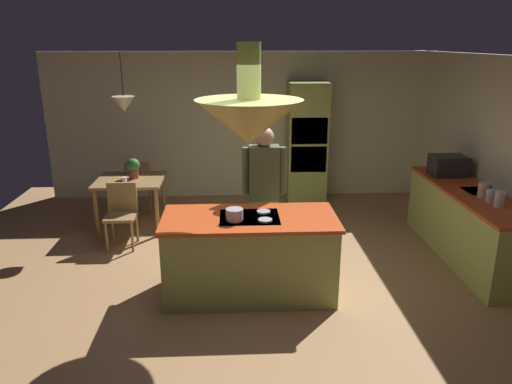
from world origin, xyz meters
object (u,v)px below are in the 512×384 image
object	(u,v)px
canister_flour	(499,199)
canister_tea	(483,190)
chair_facing_island	(122,210)
microwave_on_counter	(448,165)
kitchen_island	(250,255)
cup_on_table	(124,180)
cooking_pot_on_cooktop	(235,214)
chair_by_back_wall	(139,183)
oven_tower	(306,143)
canister_sugar	(491,196)
person_at_island	(264,188)
potted_plant_on_table	(133,167)
dining_table	(130,186)

from	to	relation	value
canister_flour	canister_tea	bearing A→B (deg)	90.00
chair_facing_island	microwave_on_counter	bearing A→B (deg)	1.44
kitchen_island	canister_tea	bearing A→B (deg)	10.76
cup_on_table	canister_tea	distance (m)	4.77
cooking_pot_on_cooktop	canister_flour	bearing A→B (deg)	5.89
chair_by_back_wall	cup_on_table	size ratio (longest dim) A/B	9.67
chair_facing_island	canister_flour	world-z (taller)	canister_flour
oven_tower	canister_sugar	distance (m)	3.37
canister_tea	cooking_pot_on_cooktop	bearing A→B (deg)	-167.42
cup_on_table	canister_tea	size ratio (longest dim) A/B	0.49
microwave_on_counter	cooking_pot_on_cooktop	size ratio (longest dim) A/B	2.56
chair_facing_island	cup_on_table	distance (m)	0.54
person_at_island	canister_tea	size ratio (longest dim) A/B	9.48
kitchen_island	canister_flour	distance (m)	2.90
chair_facing_island	microwave_on_counter	size ratio (longest dim) A/B	1.89
chair_by_back_wall	canister_sugar	world-z (taller)	canister_sugar
cup_on_table	canister_flour	bearing A→B (deg)	-20.36
potted_plant_on_table	microwave_on_counter	distance (m)	4.53
potted_plant_on_table	cup_on_table	distance (m)	0.31
microwave_on_counter	cooking_pot_on_cooktop	world-z (taller)	microwave_on_counter
oven_tower	dining_table	distance (m)	3.05
canister_flour	canister_tea	xyz separation A→B (m)	(0.00, 0.36, -0.00)
canister_flour	kitchen_island	bearing A→B (deg)	-176.38
dining_table	canister_flour	xyz separation A→B (m)	(4.54, -1.92, 0.35)
oven_tower	canister_sugar	size ratio (longest dim) A/B	13.58
dining_table	microwave_on_counter	bearing A→B (deg)	-6.98
cup_on_table	canister_sugar	bearing A→B (deg)	-18.35
canister_flour	chair_facing_island	bearing A→B (deg)	164.60
chair_by_back_wall	cup_on_table	world-z (taller)	chair_by_back_wall
cooking_pot_on_cooktop	cup_on_table	bearing A→B (deg)	128.06
chair_facing_island	dining_table	bearing A→B (deg)	90.00
potted_plant_on_table	canister_flour	bearing A→B (deg)	-23.64
chair_facing_island	microwave_on_counter	world-z (taller)	microwave_on_counter
chair_facing_island	person_at_island	bearing A→B (deg)	-20.46
kitchen_island	microwave_on_counter	xyz separation A→B (m)	(2.84, 1.54, 0.59)
kitchen_island	canister_flour	size ratio (longest dim) A/B	9.97
potted_plant_on_table	oven_tower	bearing A→B (deg)	21.80
kitchen_island	dining_table	world-z (taller)	kitchen_island
kitchen_island	potted_plant_on_table	world-z (taller)	potted_plant_on_table
chair_by_back_wall	microwave_on_counter	distance (m)	4.73
chair_facing_island	canister_flour	xyz separation A→B (m)	(4.54, -1.25, 0.50)
oven_tower	potted_plant_on_table	size ratio (longest dim) A/B	6.89
kitchen_island	dining_table	bearing A→B (deg)	128.99
potted_plant_on_table	chair_by_back_wall	bearing A→B (deg)	94.85
kitchen_island	potted_plant_on_table	distance (m)	2.74
cup_on_table	microwave_on_counter	world-z (taller)	microwave_on_counter
dining_table	cooking_pot_on_cooktop	world-z (taller)	cooking_pot_on_cooktop
chair_by_back_wall	canister_tea	distance (m)	5.08
person_at_island	dining_table	bearing A→B (deg)	144.04
chair_by_back_wall	dining_table	bearing A→B (deg)	90.00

